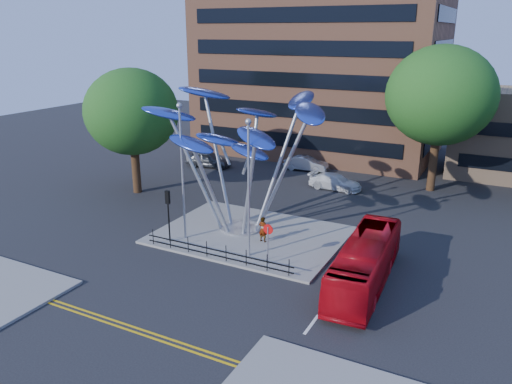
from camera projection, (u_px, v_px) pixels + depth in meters
The scene contains 18 objects.
ground at pixel (216, 276), 27.82m from camera, with size 120.00×120.00×0.00m, color black.
traffic_island at pixel (250, 235), 33.30m from camera, with size 12.00×9.00×0.15m, color slate.
double_yellow_near at pixel (146, 331), 22.75m from camera, with size 40.00×0.12×0.01m, color gold.
double_yellow_far at pixel (142, 335), 22.50m from camera, with size 40.00×0.12×0.01m, color gold.
brick_tower at pixel (324, 11), 52.83m from camera, with size 25.00×15.00×30.00m, color #995F42.
tree_right at pixel (441, 96), 40.41m from camera, with size 8.80×8.80×12.11m.
tree_left at pixel (132, 112), 40.30m from camera, with size 7.60×7.60×10.32m.
leaf_sculpture at pixel (240, 131), 32.24m from camera, with size 12.72×9.54×9.51m.
street_lamp_left at pixel (182, 160), 31.09m from camera, with size 0.36×0.36×8.80m.
street_lamp_right at pixel (249, 177), 28.56m from camera, with size 0.36×0.36×8.30m.
traffic_light_island at pixel (168, 205), 31.31m from camera, with size 0.28×0.18×3.42m.
no_entry_sign_island at pixel (268, 237), 28.51m from camera, with size 0.60×0.10×2.45m.
pedestrian_railing_front at pixel (216, 253), 29.52m from camera, with size 10.00×0.06×1.00m.
red_bus at pixel (365, 263), 26.52m from camera, with size 2.21×9.44×2.63m, color #A70710.
pedestrian at pixel (263, 229), 31.82m from camera, with size 0.61×0.40×1.68m, color gray.
parked_car_left at pixel (208, 159), 50.02m from camera, with size 1.84×4.58×1.56m, color #404348.
parked_car_mid at pixel (306, 163), 48.71m from camera, with size 1.49×4.26×1.40m, color #A5A6AC.
parked_car_right at pixel (335, 182), 42.95m from camera, with size 1.86×4.57×1.32m, color silver.
Camera 1 is at (13.51, -21.16, 13.08)m, focal length 35.00 mm.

